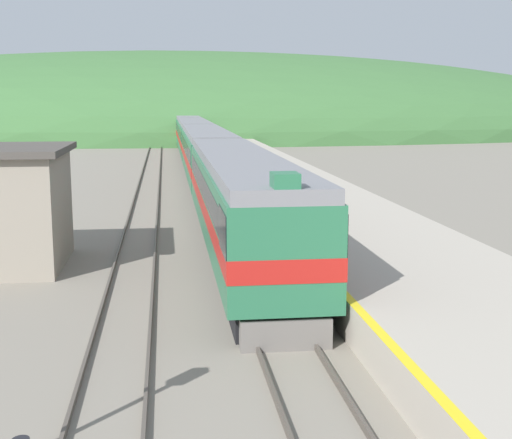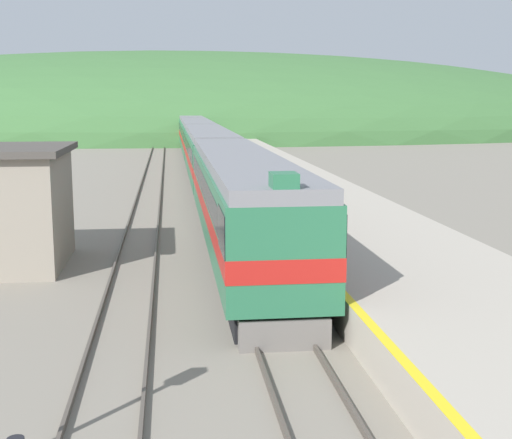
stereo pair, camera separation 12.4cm
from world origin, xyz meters
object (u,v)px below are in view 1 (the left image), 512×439
express_train_lead_car (241,201)px  carriage_second (207,156)px  carriage_fourth (187,129)px  carriage_third (194,139)px

express_train_lead_car → carriage_second: express_train_lead_car is taller
carriage_fourth → express_train_lead_car: bearing=-90.0°
carriage_third → express_train_lead_car: bearing=-90.0°
express_train_lead_car → carriage_second: (0.00, 22.44, -0.01)m
carriage_third → carriage_fourth: 21.68m
express_train_lead_car → carriage_fourth: bearing=90.0°
express_train_lead_car → carriage_fourth: express_train_lead_car is taller
carriage_third → carriage_fourth: same height
carriage_third → carriage_fourth: (0.00, 21.68, 0.00)m
express_train_lead_car → carriage_fourth: size_ratio=1.05×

